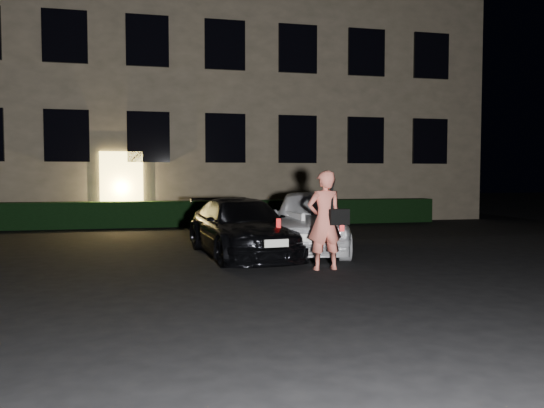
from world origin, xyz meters
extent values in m
plane|color=black|center=(0.00, 0.00, 0.00)|extent=(80.00, 80.00, 0.00)
cube|color=#655C48|center=(0.00, 15.00, 6.00)|extent=(20.00, 8.00, 12.00)
cube|color=#FFDA63|center=(-3.50, 10.94, 1.25)|extent=(1.40, 0.10, 2.50)
cube|color=black|center=(-5.20, 10.94, 3.00)|extent=(1.40, 0.10, 1.70)
cube|color=black|center=(-2.60, 10.94, 3.00)|extent=(1.40, 0.10, 1.70)
cube|color=black|center=(0.00, 10.94, 3.00)|extent=(1.40, 0.10, 1.70)
cube|color=black|center=(2.60, 10.94, 3.00)|extent=(1.40, 0.10, 1.70)
cube|color=black|center=(5.20, 10.94, 3.00)|extent=(1.40, 0.10, 1.70)
cube|color=black|center=(7.80, 10.94, 3.00)|extent=(1.40, 0.10, 1.70)
cube|color=black|center=(-5.20, 10.94, 6.20)|extent=(1.40, 0.10, 1.70)
cube|color=black|center=(-2.60, 10.94, 6.20)|extent=(1.40, 0.10, 1.70)
cube|color=black|center=(0.00, 10.94, 6.20)|extent=(1.40, 0.10, 1.70)
cube|color=black|center=(2.60, 10.94, 6.20)|extent=(1.40, 0.10, 1.70)
cube|color=black|center=(5.20, 10.94, 6.20)|extent=(1.40, 0.10, 1.70)
cube|color=black|center=(7.80, 10.94, 6.20)|extent=(1.40, 0.10, 1.70)
cube|color=black|center=(0.00, 10.50, 0.42)|extent=(15.00, 0.70, 0.85)
imported|color=black|center=(-0.63, 3.49, 0.60)|extent=(2.17, 4.30, 1.20)
cube|color=white|center=(0.36, 2.85, 0.74)|extent=(0.18, 0.86, 0.40)
cube|color=silver|center=(-0.37, 1.37, 0.52)|extent=(0.44, 0.09, 0.13)
imported|color=white|center=(0.95, 3.87, 0.71)|extent=(2.74, 4.44, 1.41)
cube|color=red|center=(-0.16, 2.13, 0.77)|extent=(0.10, 0.08, 0.24)
cube|color=red|center=(0.98, 1.80, 0.77)|extent=(0.10, 0.08, 0.24)
cube|color=silver|center=(0.40, 1.91, 0.54)|extent=(0.46, 0.17, 0.14)
imported|color=#EB7561|center=(0.55, 1.55, 0.89)|extent=(0.68, 0.47, 1.78)
cube|color=black|center=(0.78, 1.44, 0.95)|extent=(0.37, 0.19, 0.28)
cube|color=black|center=(0.66, 1.48, 1.35)|extent=(0.04, 0.06, 0.55)
camera|label=1|loc=(-2.40, -7.47, 1.68)|focal=35.00mm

